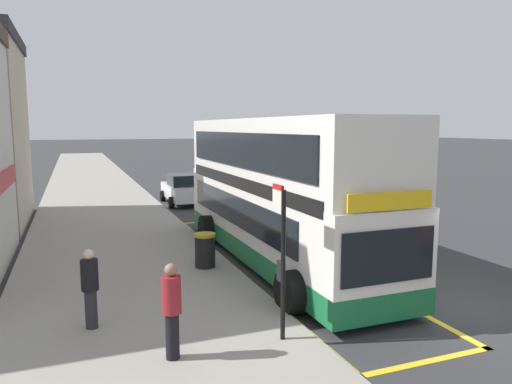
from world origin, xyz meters
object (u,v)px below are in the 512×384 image
Objects in this scene: bus_stop_sign at (282,251)px; parked_car_white_behind at (184,189)px; double_decker_bus at (276,196)px; litter_bin at (205,250)px; pedestrian_waiting_near_sign at (172,307)px; pedestrian_further_back at (90,286)px; parked_car_grey_across at (303,182)px.

bus_stop_sign is 0.70× the size of parked_car_white_behind.
parked_car_white_behind is (-0.23, 12.13, -1.27)m from double_decker_bus.
bus_stop_sign is 2.99× the size of litter_bin.
pedestrian_waiting_near_sign is 2.25m from pedestrian_further_back.
parked_car_grey_across and parked_car_white_behind have the same top height.
double_decker_bus is 6.57× the size of pedestrian_waiting_near_sign.
bus_stop_sign reaches higher than parked_car_grey_across.
parked_car_grey_across is 2.45× the size of pedestrian_waiting_near_sign.
double_decker_bus is at bearing -88.13° from parked_car_white_behind.
pedestrian_waiting_near_sign is (-4.31, -5.38, -0.99)m from double_decker_bus.
litter_bin is (3.23, 3.28, -0.39)m from pedestrian_further_back.
pedestrian_further_back is (-5.58, -3.53, -1.04)m from double_decker_bus.
double_decker_bus is at bearing 6.11° from litter_bin.
litter_bin is at bearing 69.10° from pedestrian_waiting_near_sign.
bus_stop_sign is 3.91m from pedestrian_further_back.
litter_bin is at bearing -98.92° from parked_car_white_behind.
pedestrian_further_back is (-3.38, 1.77, -0.82)m from bus_stop_sign.
pedestrian_waiting_near_sign is (-4.08, -17.52, 0.27)m from parked_car_white_behind.
litter_bin is (-2.35, -0.25, -1.43)m from double_decker_bus.
double_decker_bus is at bearing 51.33° from pedestrian_waiting_near_sign.
bus_stop_sign is at bearing -112.52° from double_decker_bus.
litter_bin is at bearing 45.37° from pedestrian_further_back.
pedestrian_waiting_near_sign reaches higher than litter_bin.
parked_car_grey_across is 21.87m from pedestrian_waiting_near_sign.
parked_car_white_behind is at bearing 83.55° from bus_stop_sign.
bus_stop_sign is at bearing -95.65° from parked_car_white_behind.
litter_bin is at bearing 55.87° from parked_car_grey_across.
bus_stop_sign is 1.72× the size of pedestrian_waiting_near_sign.
litter_bin is (1.96, 5.13, -0.44)m from pedestrian_waiting_near_sign.
double_decker_bus reaches higher than litter_bin.
bus_stop_sign reaches higher than pedestrian_further_back.
bus_stop_sign is 17.57m from parked_car_white_behind.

